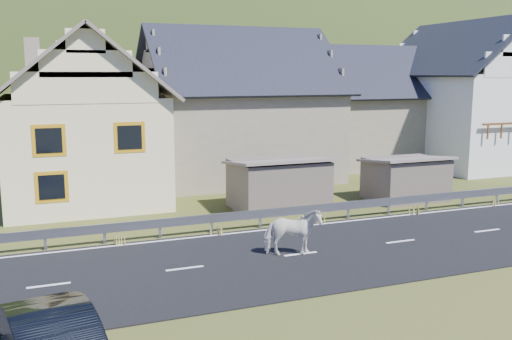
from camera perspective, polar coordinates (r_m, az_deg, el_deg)
name	(u,v)px	position (r m, az deg, el deg)	size (l,w,h in m)	color
ground	(400,243)	(21.44, 14.23, -7.05)	(160.00, 160.00, 0.00)	#2E3C13
road	(400,242)	(21.44, 14.23, -7.00)	(60.00, 7.00, 0.04)	black
lane_markings	(400,241)	(21.43, 14.23, -6.93)	(60.00, 6.60, 0.01)	silver
guardrail	(349,206)	(24.28, 9.25, -3.55)	(28.10, 0.09, 0.75)	#93969B
shed_left	(278,185)	(25.73, 2.25, -1.47)	(4.30, 3.30, 2.40)	#6D5E53
shed_right	(405,179)	(28.52, 14.72, -0.89)	(3.80, 2.90, 2.20)	#6D5E53
house_cream	(80,109)	(28.78, -17.15, 5.83)	(7.80, 9.80, 8.30)	beige
house_stone_a	(237,98)	(33.57, -1.96, 7.19)	(10.80, 9.80, 8.90)	gray
house_stone_b	(365,101)	(39.76, 10.89, 6.82)	(9.80, 8.80, 8.10)	gray
house_white	(468,89)	(40.92, 20.40, 7.63)	(8.80, 10.80, 9.70)	white
mountain	(91,153)	(199.10, -16.15, 1.68)	(440.00, 280.00, 260.00)	#283D17
horse	(292,232)	(19.09, 3.67, -6.22)	(1.88, 0.86, 1.59)	silver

